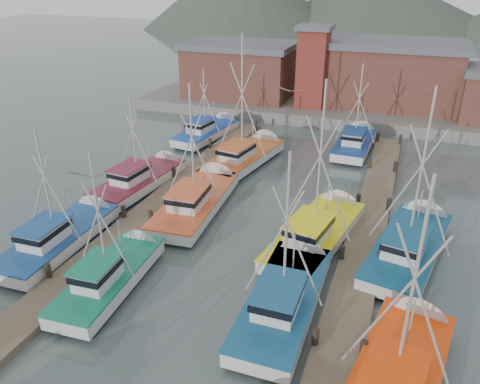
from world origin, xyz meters
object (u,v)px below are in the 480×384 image
(boat_8, at_px, (199,199))
(boat_12, at_px, (247,156))
(lookout_tower, at_px, (313,66))
(boat_4, at_px, (115,274))

(boat_8, xyz_separation_m, boat_12, (0.32, 8.86, 0.01))
(boat_8, height_order, boat_12, boat_12)
(lookout_tower, bearing_deg, boat_4, -94.58)
(lookout_tower, bearing_deg, boat_8, -95.27)
(lookout_tower, height_order, boat_12, boat_12)
(boat_4, height_order, boat_12, boat_12)
(boat_4, bearing_deg, lookout_tower, 82.00)
(boat_4, relative_size, boat_12, 0.72)
(lookout_tower, distance_m, boat_4, 34.37)
(lookout_tower, distance_m, boat_12, 16.51)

